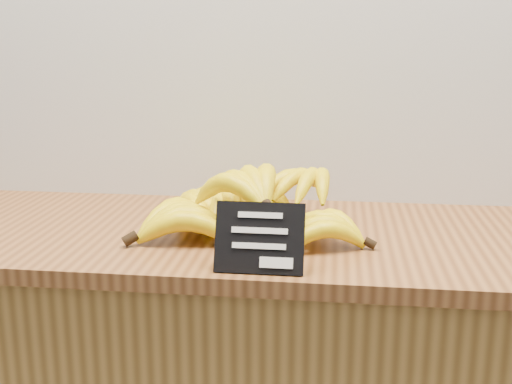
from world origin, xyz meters
name	(u,v)px	position (x,y,z in m)	size (l,w,h in m)	color
counter_top	(259,237)	(0.05, 2.75, 0.92)	(1.57, 0.54, 0.03)	brown
chalkboard_sign	(259,238)	(0.08, 2.53, 0.99)	(0.15, 0.01, 0.12)	black
banana_pile	(243,205)	(0.02, 2.75, 0.98)	(0.47, 0.38, 0.13)	yellow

